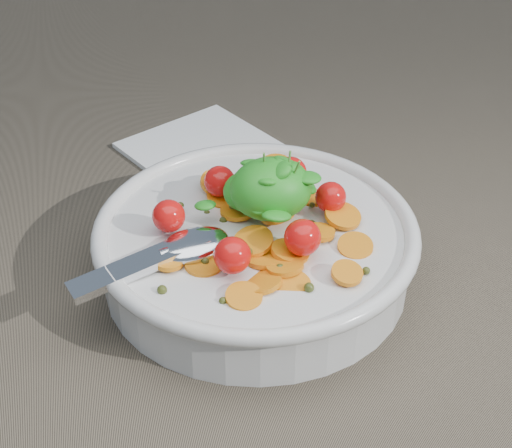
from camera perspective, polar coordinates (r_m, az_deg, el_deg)
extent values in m
plane|color=#706450|center=(0.66, -2.45, -4.40)|extent=(6.00, 6.00, 0.00)
cylinder|color=silver|center=(0.65, 0.00, -2.10)|extent=(0.25, 0.25, 0.05)
torus|color=silver|center=(0.64, 0.00, -0.38)|extent=(0.27, 0.27, 0.01)
cylinder|color=silver|center=(0.66, 0.00, -3.56)|extent=(0.13, 0.13, 0.01)
cylinder|color=brown|center=(0.65, 0.00, -2.10)|extent=(0.23, 0.23, 0.04)
cylinder|color=orange|center=(0.63, 4.60, -0.60)|extent=(0.04, 0.04, 0.01)
cylinder|color=orange|center=(0.61, -0.21, -1.26)|extent=(0.04, 0.04, 0.01)
cylinder|color=orange|center=(0.65, -1.27, 1.01)|extent=(0.03, 0.04, 0.01)
cylinder|color=orange|center=(0.60, -6.39, -2.64)|extent=(0.03, 0.03, 0.01)
cylinder|color=orange|center=(0.60, 0.61, -2.55)|extent=(0.04, 0.04, 0.01)
cylinder|color=orange|center=(0.65, 1.70, 1.03)|extent=(0.03, 0.03, 0.01)
cylinder|color=orange|center=(0.68, 4.23, 1.91)|extent=(0.04, 0.04, 0.01)
cylinder|color=orange|center=(0.67, 5.48, 1.02)|extent=(0.03, 0.03, 0.01)
cylinder|color=orange|center=(0.64, 1.47, 0.64)|extent=(0.03, 0.03, 0.01)
cylinder|color=orange|center=(0.68, -2.78, 2.99)|extent=(0.04, 0.03, 0.02)
cylinder|color=orange|center=(0.62, 7.23, -1.62)|extent=(0.04, 0.04, 0.01)
cylinder|color=orange|center=(0.71, 1.40, 4.20)|extent=(0.04, 0.04, 0.01)
cylinder|color=orange|center=(0.58, 0.38, -4.28)|extent=(0.04, 0.04, 0.01)
cylinder|color=orange|center=(0.59, 6.64, -3.55)|extent=(0.03, 0.03, 0.01)
cylinder|color=orange|center=(0.57, -0.89, -5.32)|extent=(0.04, 0.04, 0.01)
cylinder|color=orange|center=(0.64, 6.34, 0.60)|extent=(0.03, 0.03, 0.01)
cylinder|color=orange|center=(0.67, -2.36, 2.07)|extent=(0.04, 0.04, 0.01)
cylinder|color=orange|center=(0.68, -0.94, 2.42)|extent=(0.03, 0.03, 0.01)
cylinder|color=orange|center=(0.61, -0.18, -1.91)|extent=(0.03, 0.03, 0.01)
cylinder|color=orange|center=(0.60, -3.81, -2.93)|extent=(0.04, 0.04, 0.01)
cylinder|color=orange|center=(0.59, 2.11, -3.04)|extent=(0.04, 0.04, 0.01)
cylinder|color=orange|center=(0.58, 2.61, -4.53)|extent=(0.03, 0.03, 0.01)
cylinder|color=orange|center=(0.61, 2.51, -2.02)|extent=(0.04, 0.04, 0.01)
sphere|color=#3B4316|center=(0.59, 8.02, -3.38)|extent=(0.01, 0.01, 0.01)
sphere|color=#3B4316|center=(0.65, 1.88, 1.39)|extent=(0.01, 0.01, 0.01)
sphere|color=#3B4316|center=(0.60, -0.58, -2.02)|extent=(0.01, 0.01, 0.01)
sphere|color=#3B4316|center=(0.57, -2.43, -5.61)|extent=(0.01, 0.01, 0.01)
sphere|color=#3B4316|center=(0.66, -3.59, 0.79)|extent=(0.01, 0.01, 0.01)
sphere|color=#3B4316|center=(0.60, -2.51, -2.46)|extent=(0.01, 0.01, 0.01)
sphere|color=#3B4316|center=(0.66, 4.11, 1.39)|extent=(0.00, 0.00, 0.00)
sphere|color=#3B4316|center=(0.63, 2.69, -0.79)|extent=(0.01, 0.01, 0.01)
sphere|color=#3B4316|center=(0.60, -3.72, -2.72)|extent=(0.01, 0.01, 0.01)
sphere|color=#3B4316|center=(0.65, -2.38, 0.24)|extent=(0.01, 0.01, 0.01)
sphere|color=#3B4316|center=(0.64, 4.05, -0.02)|extent=(0.01, 0.01, 0.01)
sphere|color=#3B4316|center=(0.65, -1.66, 1.31)|extent=(0.01, 0.01, 0.01)
sphere|color=#3B4316|center=(0.65, -5.52, 1.35)|extent=(0.01, 0.01, 0.01)
sphere|color=#3B4316|center=(0.58, 3.88, -4.63)|extent=(0.01, 0.01, 0.01)
sphere|color=#3B4316|center=(0.59, 1.76, -3.25)|extent=(0.01, 0.01, 0.01)
sphere|color=#3B4316|center=(0.69, -0.97, 2.65)|extent=(0.01, 0.01, 0.01)
sphere|color=#3B4316|center=(0.58, -6.85, -4.79)|extent=(0.01, 0.01, 0.01)
sphere|color=#3B4316|center=(0.61, 0.16, -2.29)|extent=(0.01, 0.01, 0.01)
sphere|color=#3B4316|center=(0.67, -1.41, 2.58)|extent=(0.01, 0.01, 0.01)
sphere|color=red|center=(0.65, 5.46, 1.96)|extent=(0.03, 0.03, 0.03)
sphere|color=red|center=(0.67, 2.52, 3.71)|extent=(0.03, 0.03, 0.03)
sphere|color=red|center=(0.66, -2.66, 3.12)|extent=(0.03, 0.03, 0.03)
sphere|color=red|center=(0.62, -6.37, 0.58)|extent=(0.03, 0.03, 0.03)
sphere|color=red|center=(0.58, -1.73, -2.30)|extent=(0.03, 0.03, 0.03)
sphere|color=red|center=(0.60, 3.41, -0.99)|extent=(0.03, 0.03, 0.03)
ellipsoid|color=green|center=(0.63, 1.10, 2.59)|extent=(0.07, 0.06, 0.05)
ellipsoid|color=green|center=(0.64, -0.67, 2.38)|extent=(0.04, 0.04, 0.03)
ellipsoid|color=green|center=(0.62, 1.77, 4.02)|extent=(0.02, 0.02, 0.01)
ellipsoid|color=green|center=(0.62, 1.03, 3.38)|extent=(0.02, 0.02, 0.01)
ellipsoid|color=green|center=(0.63, 1.91, 4.17)|extent=(0.03, 0.03, 0.01)
ellipsoid|color=green|center=(0.61, 0.83, 3.08)|extent=(0.02, 0.02, 0.02)
ellipsoid|color=green|center=(0.62, 3.82, 3.39)|extent=(0.03, 0.02, 0.01)
ellipsoid|color=green|center=(0.62, 2.11, 3.35)|extent=(0.03, 0.03, 0.02)
ellipsoid|color=green|center=(0.64, 3.46, 2.85)|extent=(0.03, 0.03, 0.02)
ellipsoid|color=green|center=(0.62, 2.42, 4.25)|extent=(0.02, 0.02, 0.01)
ellipsoid|color=green|center=(0.63, -3.72, 1.37)|extent=(0.02, 0.02, 0.01)
ellipsoid|color=green|center=(0.61, 0.38, 1.45)|extent=(0.03, 0.03, 0.02)
ellipsoid|color=green|center=(0.65, 1.79, 3.70)|extent=(0.03, 0.03, 0.01)
ellipsoid|color=green|center=(0.64, 2.21, 3.44)|extent=(0.02, 0.02, 0.01)
ellipsoid|color=green|center=(0.62, 1.16, 4.14)|extent=(0.03, 0.03, 0.01)
ellipsoid|color=green|center=(0.63, 1.20, 3.22)|extent=(0.02, 0.01, 0.01)
ellipsoid|color=green|center=(0.62, 1.08, 4.01)|extent=(0.02, 0.03, 0.01)
ellipsoid|color=green|center=(0.60, 1.52, 0.58)|extent=(0.03, 0.03, 0.02)
ellipsoid|color=green|center=(0.62, 1.66, 4.06)|extent=(0.02, 0.02, 0.01)
ellipsoid|color=green|center=(0.61, 1.74, 3.83)|extent=(0.03, 0.03, 0.03)
ellipsoid|color=green|center=(0.64, -0.44, 4.50)|extent=(0.02, 0.02, 0.01)
ellipsoid|color=green|center=(0.63, 1.43, 3.78)|extent=(0.03, 0.03, 0.02)
ellipsoid|color=green|center=(0.63, 1.18, 3.58)|extent=(0.03, 0.03, 0.02)
ellipsoid|color=green|center=(0.65, 1.04, 3.66)|extent=(0.02, 0.02, 0.02)
ellipsoid|color=green|center=(0.63, 2.11, 4.57)|extent=(0.03, 0.03, 0.02)
ellipsoid|color=green|center=(0.62, 1.16, 3.49)|extent=(0.02, 0.02, 0.02)
ellipsoid|color=green|center=(0.63, 0.56, 3.05)|extent=(0.02, 0.02, 0.02)
ellipsoid|color=green|center=(0.62, 0.35, 3.20)|extent=(0.02, 0.02, 0.01)
cylinder|color=#4C8C33|center=(0.62, 2.59, 3.24)|extent=(0.01, 0.02, 0.04)
cylinder|color=#4C8C33|center=(0.63, 0.60, 3.75)|extent=(0.00, 0.01, 0.04)
cylinder|color=#4C8C33|center=(0.62, 2.32, 3.44)|extent=(0.01, 0.01, 0.04)
ellipsoid|color=silver|center=(0.61, -4.53, -1.53)|extent=(0.07, 0.06, 0.02)
cube|color=silver|center=(0.60, -8.45, -2.94)|extent=(0.11, 0.05, 0.02)
cylinder|color=silver|center=(0.60, -6.09, -2.00)|extent=(0.02, 0.02, 0.01)
cube|color=white|center=(0.84, -4.15, 5.65)|extent=(0.18, 0.17, 0.01)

